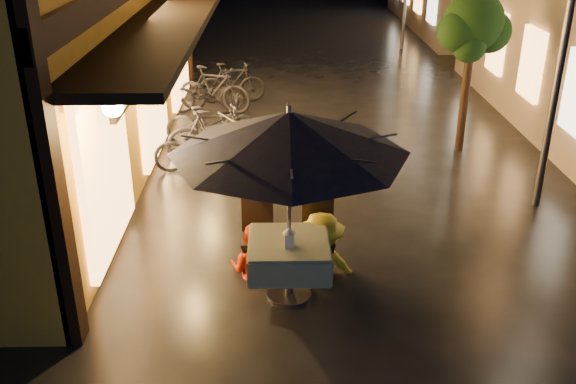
{
  "coord_description": "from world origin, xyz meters",
  "views": [
    {
      "loc": [
        -1.22,
        -7.3,
        4.51
      ],
      "look_at": [
        -1.07,
        0.06,
        1.15
      ],
      "focal_mm": 40.0,
      "sensor_mm": 36.0,
      "label": 1
    }
  ],
  "objects_px": {
    "cafe_table": "(289,255)",
    "patio_umbrella": "(289,133)",
    "streetlamp_near": "(568,22)",
    "table_lantern": "(289,236)",
    "person_orange": "(252,226)",
    "bicycle_0": "(200,145)",
    "person_yellow": "(322,216)"
  },
  "relations": [
    {
      "from": "streetlamp_near",
      "to": "person_orange",
      "type": "height_order",
      "value": "streetlamp_near"
    },
    {
      "from": "cafe_table",
      "to": "bicycle_0",
      "type": "bearing_deg",
      "value": 109.8
    },
    {
      "from": "patio_umbrella",
      "to": "person_orange",
      "type": "xyz_separation_m",
      "value": [
        -0.46,
        0.58,
        -1.47
      ]
    },
    {
      "from": "cafe_table",
      "to": "patio_umbrella",
      "type": "relative_size",
      "value": 0.36
    },
    {
      "from": "streetlamp_near",
      "to": "person_orange",
      "type": "distance_m",
      "value": 5.42
    },
    {
      "from": "streetlamp_near",
      "to": "table_lantern",
      "type": "height_order",
      "value": "streetlamp_near"
    },
    {
      "from": "table_lantern",
      "to": "bicycle_0",
      "type": "height_order",
      "value": "table_lantern"
    },
    {
      "from": "cafe_table",
      "to": "patio_umbrella",
      "type": "height_order",
      "value": "patio_umbrella"
    },
    {
      "from": "cafe_table",
      "to": "person_orange",
      "type": "distance_m",
      "value": 0.75
    },
    {
      "from": "person_yellow",
      "to": "patio_umbrella",
      "type": "bearing_deg",
      "value": 48.36
    },
    {
      "from": "person_orange",
      "to": "person_yellow",
      "type": "distance_m",
      "value": 0.91
    },
    {
      "from": "streetlamp_near",
      "to": "person_orange",
      "type": "bearing_deg",
      "value": -156.53
    },
    {
      "from": "streetlamp_near",
      "to": "table_lantern",
      "type": "bearing_deg",
      "value": -146.58
    },
    {
      "from": "streetlamp_near",
      "to": "table_lantern",
      "type": "relative_size",
      "value": 16.92
    },
    {
      "from": "table_lantern",
      "to": "person_orange",
      "type": "xyz_separation_m",
      "value": [
        -0.46,
        0.72,
        -0.24
      ]
    },
    {
      "from": "patio_umbrella",
      "to": "table_lantern",
      "type": "bearing_deg",
      "value": -90.0
    },
    {
      "from": "cafe_table",
      "to": "person_yellow",
      "type": "bearing_deg",
      "value": 52.32
    },
    {
      "from": "patio_umbrella",
      "to": "bicycle_0",
      "type": "xyz_separation_m",
      "value": [
        -1.52,
        4.22,
        -1.7
      ]
    },
    {
      "from": "person_orange",
      "to": "bicycle_0",
      "type": "height_order",
      "value": "person_orange"
    },
    {
      "from": "streetlamp_near",
      "to": "person_orange",
      "type": "relative_size",
      "value": 3.11
    },
    {
      "from": "table_lantern",
      "to": "person_orange",
      "type": "distance_m",
      "value": 0.89
    },
    {
      "from": "streetlamp_near",
      "to": "bicycle_0",
      "type": "xyz_separation_m",
      "value": [
        -5.59,
        1.68,
        -2.47
      ]
    },
    {
      "from": "cafe_table",
      "to": "streetlamp_near",
      "type": "bearing_deg",
      "value": 32.03
    },
    {
      "from": "streetlamp_near",
      "to": "patio_umbrella",
      "type": "bearing_deg",
      "value": -147.97
    },
    {
      "from": "streetlamp_near",
      "to": "bicycle_0",
      "type": "height_order",
      "value": "streetlamp_near"
    },
    {
      "from": "person_orange",
      "to": "person_yellow",
      "type": "relative_size",
      "value": 0.83
    },
    {
      "from": "patio_umbrella",
      "to": "bicycle_0",
      "type": "bearing_deg",
      "value": 109.8
    },
    {
      "from": "table_lantern",
      "to": "patio_umbrella",
      "type": "bearing_deg",
      "value": 90.0
    },
    {
      "from": "streetlamp_near",
      "to": "person_yellow",
      "type": "xyz_separation_m",
      "value": [
        -3.63,
        -1.98,
        -2.1
      ]
    },
    {
      "from": "person_orange",
      "to": "bicycle_0",
      "type": "distance_m",
      "value": 3.8
    },
    {
      "from": "streetlamp_near",
      "to": "cafe_table",
      "type": "relative_size",
      "value": 4.27
    },
    {
      "from": "patio_umbrella",
      "to": "person_orange",
      "type": "distance_m",
      "value": 1.64
    }
  ]
}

